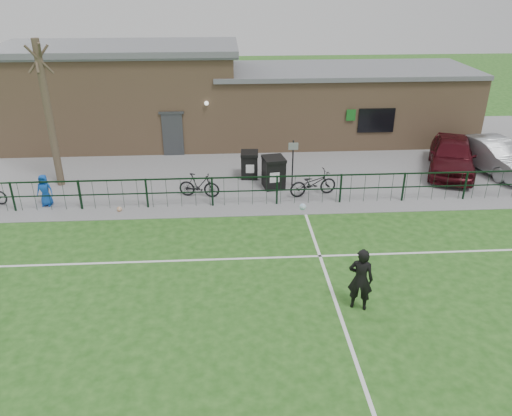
{
  "coord_description": "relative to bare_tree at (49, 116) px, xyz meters",
  "views": [
    {
      "loc": [
        -0.91,
        -9.63,
        8.34
      ],
      "look_at": [
        0.0,
        5.0,
        1.3
      ],
      "focal_mm": 35.0,
      "sensor_mm": 36.0,
      "label": 1
    }
  ],
  "objects": [
    {
      "name": "ground",
      "position": [
        8.0,
        -10.5,
        -3.0
      ],
      "size": [
        90.0,
        90.0,
        0.0
      ],
      "primitive_type": "plane",
      "color": "#215118",
      "rests_on": "ground"
    },
    {
      "name": "paving_strip",
      "position": [
        8.0,
        3.0,
        -2.99
      ],
      "size": [
        34.0,
        13.0,
        0.02
      ],
      "primitive_type": "cube",
      "color": "gray",
      "rests_on": "ground"
    },
    {
      "name": "pitch_line_touch",
      "position": [
        8.0,
        -2.7,
        -3.0
      ],
      "size": [
        28.0,
        0.1,
        0.01
      ],
      "primitive_type": "cube",
      "color": "white",
      "rests_on": "ground"
    },
    {
      "name": "pitch_line_mid",
      "position": [
        8.0,
        -6.5,
        -3.0
      ],
      "size": [
        28.0,
        0.1,
        0.01
      ],
      "primitive_type": "cube",
      "color": "white",
      "rests_on": "ground"
    },
    {
      "name": "pitch_line_perp",
      "position": [
        10.0,
        -10.5,
        -3.0
      ],
      "size": [
        0.1,
        16.0,
        0.01
      ],
      "primitive_type": "cube",
      "color": "white",
      "rests_on": "ground"
    },
    {
      "name": "perimeter_fence",
      "position": [
        8.0,
        -2.5,
        -2.4
      ],
      "size": [
        28.0,
        0.1,
        1.2
      ],
      "primitive_type": "cube",
      "color": "black",
      "rests_on": "ground"
    },
    {
      "name": "bare_tree",
      "position": [
        0.0,
        0.0,
        0.0
      ],
      "size": [
        0.3,
        0.3,
        6.0
      ],
      "primitive_type": "cylinder",
      "color": "#483A2C",
      "rests_on": "ground"
    },
    {
      "name": "wheelie_bin_left",
      "position": [
        8.08,
        0.36,
        -2.44
      ],
      "size": [
        0.77,
        0.85,
        1.08
      ],
      "primitive_type": "cube",
      "rotation": [
        0.0,
        0.0,
        -0.07
      ],
      "color": "black",
      "rests_on": "paving_strip"
    },
    {
      "name": "wheelie_bin_right",
      "position": [
        9.02,
        -0.83,
        -2.36
      ],
      "size": [
        0.96,
        1.05,
        1.23
      ],
      "primitive_type": "cube",
      "rotation": [
        0.0,
        0.0,
        0.17
      ],
      "color": "black",
      "rests_on": "paving_strip"
    },
    {
      "name": "sign_post",
      "position": [
        9.83,
        -0.73,
        -1.98
      ],
      "size": [
        0.08,
        0.08,
        2.0
      ],
      "primitive_type": "cylinder",
      "rotation": [
        0.0,
        0.0,
        0.42
      ],
      "color": "black",
      "rests_on": "paving_strip"
    },
    {
      "name": "car_maroon",
      "position": [
        17.16,
        0.41,
        -2.18
      ],
      "size": [
        3.52,
        5.08,
        1.61
      ],
      "primitive_type": "imported",
      "rotation": [
        0.0,
        0.0,
        -0.38
      ],
      "color": "#410B12",
      "rests_on": "paving_strip"
    },
    {
      "name": "car_silver",
      "position": [
        19.12,
        0.46,
        -2.25
      ],
      "size": [
        2.56,
        4.68,
        1.46
      ],
      "primitive_type": "imported",
      "rotation": [
        0.0,
        0.0,
        0.24
      ],
      "color": "#989B9F",
      "rests_on": "paving_strip"
    },
    {
      "name": "bicycle_d",
      "position": [
        5.95,
        -1.63,
        -2.48
      ],
      "size": [
        1.72,
        0.78,
        0.99
      ],
      "primitive_type": "imported",
      "rotation": [
        0.0,
        0.0,
        1.37
      ],
      "color": "black",
      "rests_on": "paving_strip"
    },
    {
      "name": "bicycle_e",
      "position": [
        10.54,
        -1.76,
        -2.46
      ],
      "size": [
        2.08,
        1.13,
        1.04
      ],
      "primitive_type": "imported",
      "rotation": [
        0.0,
        0.0,
        1.81
      ],
      "color": "black",
      "rests_on": "paving_strip"
    },
    {
      "name": "spectator_child",
      "position": [
        0.06,
        -2.07,
        -2.35
      ],
      "size": [
        0.64,
        0.43,
        1.26
      ],
      "primitive_type": "imported",
      "rotation": [
        0.0,
        0.0,
        -0.05
      ],
      "color": "#1249AF",
      "rests_on": "paving_strip"
    },
    {
      "name": "goalkeeper_kick",
      "position": [
        10.53,
        -9.15,
        -2.08
      ],
      "size": [
        1.56,
        3.88,
        1.82
      ],
      "color": "black",
      "rests_on": "ground"
    },
    {
      "name": "ball_ground",
      "position": [
        2.96,
        -2.78,
        -2.9
      ],
      "size": [
        0.2,
        0.2,
        0.2
      ],
      "primitive_type": "sphere",
      "color": "silver",
      "rests_on": "ground"
    },
    {
      "name": "clubhouse",
      "position": [
        7.12,
        6.0,
        -0.78
      ],
      "size": [
        24.25,
        5.4,
        4.96
      ],
      "color": "#A47E5B",
      "rests_on": "ground"
    }
  ]
}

